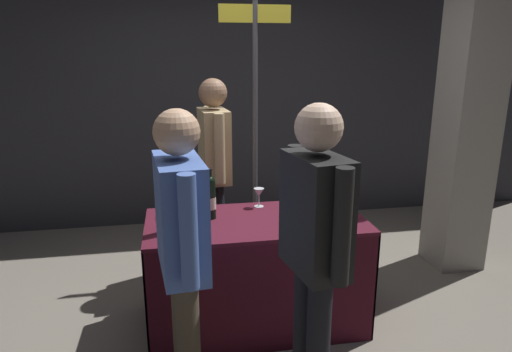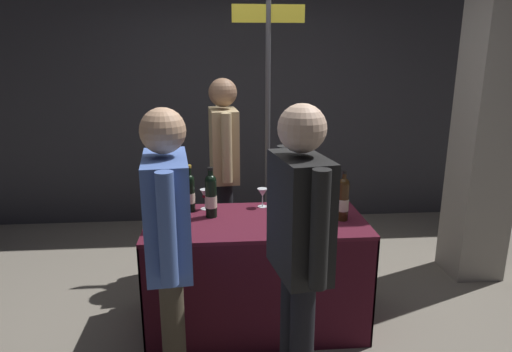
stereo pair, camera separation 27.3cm
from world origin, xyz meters
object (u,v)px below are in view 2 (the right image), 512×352
object	(u,v)px
tasting_table	(256,253)
booth_signpost	(268,107)
wine_glass_mid	(307,203)
wine_glass_near_taster	(262,193)
wine_glass_near_vendor	(205,195)
concrete_pillar	(492,88)
vendor_presenter	(224,161)
display_bottle_0	(319,193)
taster_foreground_right	(299,241)
featured_wine_bottle	(190,192)

from	to	relation	value
tasting_table	booth_signpost	distance (m)	1.43
wine_glass_mid	wine_glass_near_taster	size ratio (longest dim) A/B	0.97
wine_glass_mid	wine_glass_near_vendor	bearing A→B (deg)	162.79
concrete_pillar	booth_signpost	size ratio (longest dim) A/B	1.40
wine_glass_near_vendor	booth_signpost	size ratio (longest dim) A/B	0.06
wine_glass_near_vendor	booth_signpost	world-z (taller)	booth_signpost
wine_glass_near_vendor	vendor_presenter	distance (m)	0.60
vendor_presenter	wine_glass_near_vendor	bearing A→B (deg)	-18.99
display_bottle_0	wine_glass_near_taster	size ratio (longest dim) A/B	2.49
tasting_table	wine_glass_near_vendor	bearing A→B (deg)	144.85
vendor_presenter	taster_foreground_right	bearing A→B (deg)	6.57
wine_glass_near_vendor	taster_foreground_right	size ratio (longest dim) A/B	0.09
display_bottle_0	vendor_presenter	size ratio (longest dim) A/B	0.21
wine_glass_mid	taster_foreground_right	distance (m)	0.89
tasting_table	display_bottle_0	xyz separation A→B (m)	(0.44, 0.10, 0.39)
tasting_table	wine_glass_near_vendor	world-z (taller)	wine_glass_near_vendor
featured_wine_bottle	wine_glass_mid	bearing A→B (deg)	-12.91
concrete_pillar	tasting_table	xyz separation A→B (m)	(-1.90, -0.62, -1.05)
wine_glass_near_taster	vendor_presenter	xyz separation A→B (m)	(-0.26, 0.56, 0.11)
display_bottle_0	booth_signpost	bearing A→B (deg)	103.25
tasting_table	booth_signpost	size ratio (longest dim) A/B	0.64
wine_glass_near_vendor	wine_glass_near_taster	bearing A→B (deg)	2.11
wine_glass_mid	taster_foreground_right	size ratio (longest dim) A/B	0.08
concrete_pillar	vendor_presenter	world-z (taller)	concrete_pillar
concrete_pillar	tasting_table	world-z (taller)	concrete_pillar
wine_glass_near_taster	taster_foreground_right	distance (m)	1.09
display_bottle_0	vendor_presenter	distance (m)	0.96
wine_glass_near_vendor	wine_glass_near_taster	distance (m)	0.41
display_bottle_0	taster_foreground_right	distance (m)	0.98
tasting_table	display_bottle_0	bearing A→B (deg)	12.48
wine_glass_mid	booth_signpost	xyz separation A→B (m)	(-0.15, 1.11, 0.51)
wine_glass_mid	vendor_presenter	world-z (taller)	vendor_presenter
booth_signpost	taster_foreground_right	bearing A→B (deg)	-91.70
featured_wine_bottle	wine_glass_near_vendor	xyz separation A→B (m)	(0.10, 0.03, -0.03)
display_bottle_0	vendor_presenter	bearing A→B (deg)	131.80
booth_signpost	tasting_table	bearing A→B (deg)	-99.82
wine_glass_near_taster	booth_signpost	bearing A→B (deg)	81.65
featured_wine_bottle	wine_glass_near_taster	xyz separation A→B (m)	(0.51, 0.05, -0.04)
taster_foreground_right	display_bottle_0	bearing A→B (deg)	-27.98
tasting_table	wine_glass_near_taster	distance (m)	0.43
vendor_presenter	taster_foreground_right	world-z (taller)	vendor_presenter
wine_glass_near_taster	booth_signpost	distance (m)	1.02
concrete_pillar	booth_signpost	world-z (taller)	concrete_pillar
featured_wine_bottle	display_bottle_0	distance (m)	0.89
taster_foreground_right	booth_signpost	bearing A→B (deg)	-11.68
display_bottle_0	tasting_table	bearing A→B (deg)	-167.52
wine_glass_near_vendor	display_bottle_0	bearing A→B (deg)	-10.29
featured_wine_bottle	display_bottle_0	bearing A→B (deg)	-7.10
concrete_pillar	vendor_presenter	size ratio (longest dim) A/B	1.91
concrete_pillar	featured_wine_bottle	world-z (taller)	concrete_pillar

